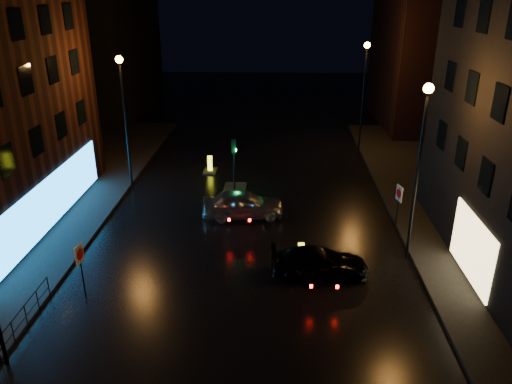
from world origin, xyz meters
TOP-DOWN VIEW (x-y plane):
  - ground at (0.00, 0.00)m, footprint 120.00×120.00m
  - building_far_left at (-16.00, 35.00)m, footprint 8.00×16.00m
  - building_far_right at (15.00, 32.00)m, footprint 8.00×14.00m
  - street_lamp_lfar at (-7.80, 14.00)m, footprint 0.44×0.44m
  - street_lamp_rnear at (7.80, 6.00)m, footprint 0.44×0.44m
  - street_lamp_rfar at (7.80, 22.00)m, footprint 0.44×0.44m
  - traffic_signal at (-1.20, 14.00)m, footprint 1.40×2.40m
  - guard_railing at (-8.00, -1.00)m, footprint 0.05×6.04m
  - silver_hatchback at (-0.39, 10.22)m, footprint 4.72×2.32m
  - dark_sedan at (3.47, 4.24)m, footprint 4.47×2.00m
  - bollard_near at (2.69, 5.36)m, footprint 1.00×1.28m
  - bollard_far at (-3.20, 17.40)m, footprint 0.92×1.35m
  - road_sign_left at (-6.50, 2.07)m, footprint 0.15×0.60m
  - road_sign_right at (7.90, 8.99)m, footprint 0.21×0.60m

SIDE VIEW (x-z plane):
  - ground at x=0.00m, z-range 0.00..0.00m
  - bollard_near at x=2.69m, z-range -0.28..0.71m
  - bollard_far at x=-3.20m, z-range -0.33..0.84m
  - traffic_signal at x=-1.20m, z-range -1.22..2.23m
  - dark_sedan at x=3.47m, z-range 0.00..1.27m
  - guard_railing at x=-8.00m, z-range 0.24..1.24m
  - silver_hatchback at x=-0.39m, z-range 0.00..1.55m
  - road_sign_left at x=-6.50m, z-range 0.61..3.07m
  - road_sign_right at x=7.90m, z-range 0.63..3.15m
  - street_lamp_lfar at x=-7.80m, z-range 1.38..9.75m
  - street_lamp_rnear at x=7.80m, z-range 1.38..9.75m
  - street_lamp_rfar at x=7.80m, z-range 1.38..9.75m
  - building_far_right at x=15.00m, z-range 0.00..12.00m
  - building_far_left at x=-16.00m, z-range 0.00..14.00m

